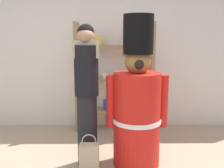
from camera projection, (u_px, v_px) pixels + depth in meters
back_wall at (90, 52)px, 4.30m from camera, size 6.40×0.12×2.60m
merchandise_shelf at (114, 77)px, 4.16m from camera, size 1.28×0.35×1.78m
teddy_bear_guard at (137, 106)px, 2.97m from camera, size 0.73×0.58×1.79m
person_shopper at (87, 92)px, 2.93m from camera, size 0.29×0.28×1.69m
shopping_bag at (89, 159)px, 2.82m from camera, size 0.22×0.14×0.48m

